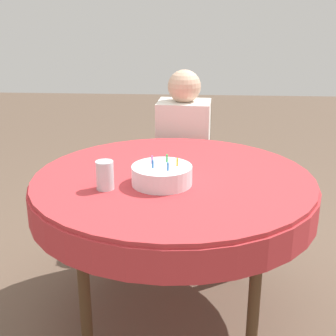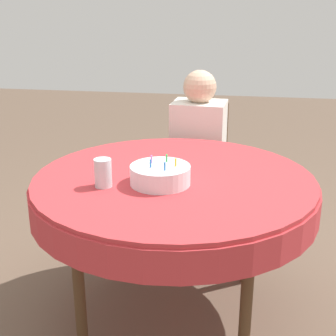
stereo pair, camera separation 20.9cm
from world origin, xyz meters
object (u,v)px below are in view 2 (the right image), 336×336
birthday_cake (160,175)px  drinking_glass (103,173)px  chair (200,165)px  person (198,141)px

birthday_cake → drinking_glass: bearing=-163.1°
chair → person: bearing=-90.0°
chair → person: 0.21m
person → birthday_cake: (-0.06, -0.95, 0.11)m
chair → drinking_glass: (-0.30, -1.11, 0.33)m
chair → drinking_glass: bearing=-101.6°
birthday_cake → drinking_glass: (-0.24, -0.07, 0.02)m
chair → birthday_cake: size_ratio=3.33×
person → birthday_cake: 0.96m
chair → birthday_cake: (-0.07, -1.03, 0.31)m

